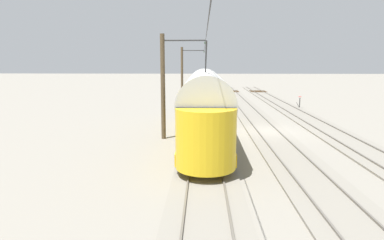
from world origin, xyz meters
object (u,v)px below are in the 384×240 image
(catenary_pole_mid_near, at_px, (164,85))
(switch_stand, at_px, (300,102))
(catenary_pole_foreground, at_px, (183,74))
(vintage_streetcar, at_px, (205,105))

(catenary_pole_mid_near, bearing_deg, switch_stand, -131.35)
(catenary_pole_foreground, height_order, catenary_pole_mid_near, same)
(catenary_pole_mid_near, bearing_deg, vintage_streetcar, 172.09)
(vintage_streetcar, distance_m, catenary_pole_foreground, 19.72)
(vintage_streetcar, height_order, switch_stand, vintage_streetcar)
(vintage_streetcar, distance_m, switch_stand, 17.86)
(catenary_pole_mid_near, relative_size, switch_stand, 5.30)
(vintage_streetcar, distance_m, catenary_pole_mid_near, 2.82)
(catenary_pole_mid_near, distance_m, switch_stand, 19.27)
(vintage_streetcar, xyz_separation_m, catenary_pole_foreground, (2.54, -19.52, 1.18))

